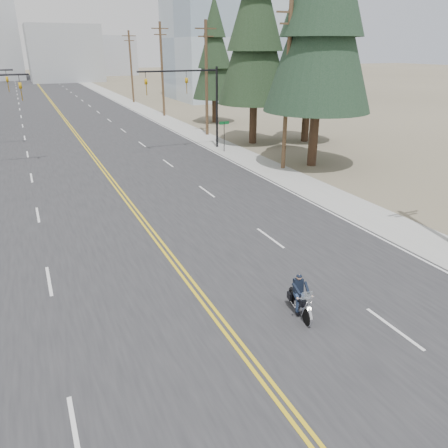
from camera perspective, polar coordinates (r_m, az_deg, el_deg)
The scene contains 16 objects.
road at distance 75.17m, azimuth -21.26°, elevation 14.15°, with size 20.00×200.00×0.01m, color #303033.
sidewalk_right at distance 76.79m, azimuth -12.45°, elevation 15.23°, with size 3.00×200.00×0.01m, color #A5A5A0.
traffic_mast_right at distance 39.26m, azimuth -3.77°, elevation 16.80°, with size 7.10×0.26×7.00m.
street_sign at distance 38.55m, azimuth 0.03°, elevation 12.04°, with size 0.90×0.06×2.62m.
utility_pole_b at distance 32.70m, azimuth 8.24°, elevation 17.42°, with size 2.20×0.30×11.50m.
utility_pole_c at distance 46.06m, azimuth -2.31°, elevation 18.60°, with size 2.20×0.30×11.00m.
utility_pole_d at distance 60.17m, azimuth -8.10°, elevation 19.47°, with size 2.20×0.30×11.50m.
utility_pole_e at distance 76.59m, azimuth -12.05°, elevation 19.56°, with size 2.20×0.30×11.00m.
glass_building at distance 83.20m, azimuth 2.00°, elevation 23.10°, with size 24.00×16.00×20.00m, color #9EB5CC.
haze_bldg_b at distance 130.17m, azimuth -20.11°, elevation 20.19°, with size 18.00×14.00×14.00m, color #ADB2B7.
haze_bldg_c at distance 123.03m, azimuth -3.36°, elevation 22.28°, with size 16.00×12.00×18.00m, color #B7BCC6.
haze_bldg_e at distance 157.42m, azimuth -14.51°, elevation 20.53°, with size 14.00×14.00×12.00m, color #B7BCC6.
motorcyclist at distance 15.20m, azimuth 9.97°, elevation -9.29°, with size 0.77×1.80×1.41m, color black, non-canonical shape.
conifer_mid at distance 43.35m, azimuth 11.33°, elevation 22.34°, with size 5.89×5.89×15.69m.
conifer_tall at distance 41.89m, azimuth 4.14°, elevation 24.88°, with size 6.65×6.65×18.47m.
conifer_far at distance 54.33m, azimuth -1.24°, elevation 21.62°, with size 5.26×5.26×14.08m.
Camera 1 is at (-4.99, -4.51, 8.53)m, focal length 35.00 mm.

